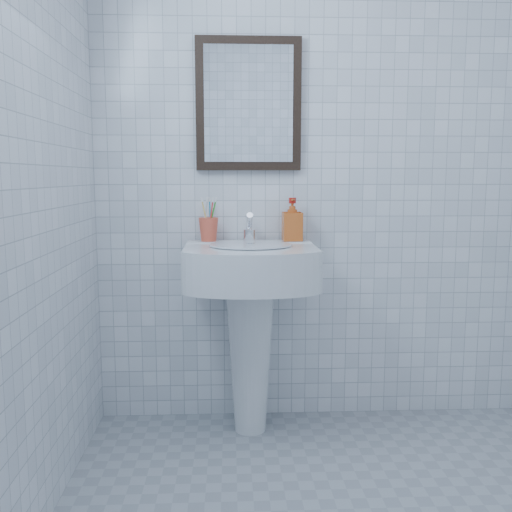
{
  "coord_description": "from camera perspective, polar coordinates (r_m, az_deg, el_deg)",
  "views": [
    {
      "loc": [
        -0.45,
        -1.59,
        1.21
      ],
      "look_at": [
        -0.34,
        0.86,
        0.87
      ],
      "focal_mm": 40.0,
      "sensor_mm": 36.0,
      "label": 1
    }
  ],
  "objects": [
    {
      "name": "washbasin",
      "position": [
        2.65,
        -0.58,
        -5.1
      ],
      "size": [
        0.59,
        0.43,
        0.91
      ],
      "color": "white",
      "rests_on": "ground"
    },
    {
      "name": "toothbrush_cup",
      "position": [
        2.73,
        -4.77,
        2.67
      ],
      "size": [
        0.11,
        0.11,
        0.11
      ],
      "primitive_type": null,
      "rotation": [
        0.0,
        0.0,
        -0.23
      ],
      "color": "#E75338",
      "rests_on": "washbasin"
    },
    {
      "name": "faucet",
      "position": [
        2.7,
        -0.67,
        2.63
      ],
      "size": [
        0.06,
        0.12,
        0.14
      ],
      "color": "silver",
      "rests_on": "washbasin"
    },
    {
      "name": "soap_dispenser",
      "position": [
        2.74,
        3.64,
        3.65
      ],
      "size": [
        0.09,
        0.1,
        0.2
      ],
      "primitive_type": "imported",
      "rotation": [
        0.0,
        0.0,
        0.04
      ],
      "color": "#CF4014",
      "rests_on": "washbasin"
    },
    {
      "name": "wall_mirror",
      "position": [
        2.79,
        -0.75,
        14.93
      ],
      "size": [
        0.5,
        0.04,
        0.62
      ],
      "color": "black",
      "rests_on": "wall_back"
    },
    {
      "name": "wall_back",
      "position": [
        2.83,
        6.58,
        8.71
      ],
      "size": [
        2.2,
        0.02,
        2.5
      ],
      "primitive_type": "cube",
      "color": "white",
      "rests_on": "ground"
    }
  ]
}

